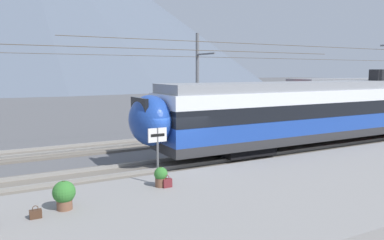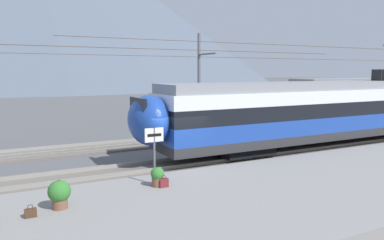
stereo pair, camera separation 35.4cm
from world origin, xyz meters
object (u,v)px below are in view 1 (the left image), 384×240
object	(u,v)px
catenary_mast_far_side	(198,81)
platform_sign	(157,143)
handbag_beside_passenger	(36,214)
train_near_platform	(332,109)
handbag_near_sign	(167,183)
potted_plant_by_shelter	(161,176)
potted_plant_platform_edge	(64,193)

from	to	relation	value
catenary_mast_far_side	platform_sign	size ratio (longest dim) A/B	19.22
handbag_beside_passenger	train_near_platform	bearing A→B (deg)	15.02
catenary_mast_far_side	handbag_near_sign	bearing A→B (deg)	-124.27
platform_sign	potted_plant_by_shelter	size ratio (longest dim) A/B	2.95
platform_sign	train_near_platform	bearing A→B (deg)	14.47
potted_plant_by_shelter	handbag_beside_passenger	bearing A→B (deg)	-166.78
train_near_platform	potted_plant_platform_edge	bearing A→B (deg)	-165.29
catenary_mast_far_side	potted_plant_platform_edge	distance (m)	16.79
platform_sign	handbag_beside_passenger	world-z (taller)	platform_sign
catenary_mast_far_side	handbag_near_sign	xyz separation A→B (m)	(-7.84, -11.51, -3.20)
potted_plant_by_shelter	train_near_platform	bearing A→B (deg)	15.62
train_near_platform	platform_sign	distance (m)	13.02
catenary_mast_far_side	handbag_near_sign	distance (m)	14.29
catenary_mast_far_side	potted_plant_platform_edge	world-z (taller)	catenary_mast_far_side
handbag_beside_passenger	handbag_near_sign	bearing A→B (deg)	10.32
handbag_beside_passenger	handbag_near_sign	world-z (taller)	handbag_near_sign
train_near_platform	handbag_beside_passenger	world-z (taller)	train_near_platform
handbag_near_sign	potted_plant_by_shelter	xyz separation A→B (m)	(-0.15, 0.20, 0.22)
catenary_mast_far_side	handbag_beside_passenger	distance (m)	17.65
potted_plant_platform_edge	potted_plant_by_shelter	bearing A→B (deg)	11.29
catenary_mast_far_side	potted_plant_by_shelter	bearing A→B (deg)	-125.24
catenary_mast_far_side	potted_plant_by_shelter	size ratio (longest dim) A/B	56.71
catenary_mast_far_side	potted_plant_by_shelter	world-z (taller)	catenary_mast_far_side
train_near_platform	platform_sign	xyz separation A→B (m)	(-12.61, -3.25, -0.33)
platform_sign	potted_plant_platform_edge	xyz separation A→B (m)	(-3.41, -0.95, -1.02)
handbag_beside_passenger	catenary_mast_far_side	bearing A→B (deg)	45.18
platform_sign	handbag_near_sign	size ratio (longest dim) A/B	4.72
potted_plant_platform_edge	potted_plant_by_shelter	distance (m)	3.48
catenary_mast_far_side	platform_sign	bearing A→B (deg)	-125.89
train_near_platform	potted_plant_platform_edge	size ratio (longest dim) A/B	28.60
handbag_near_sign	train_near_platform	bearing A→B (deg)	16.63
train_near_platform	potted_plant_by_shelter	xyz separation A→B (m)	(-12.61, -3.52, -1.46)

